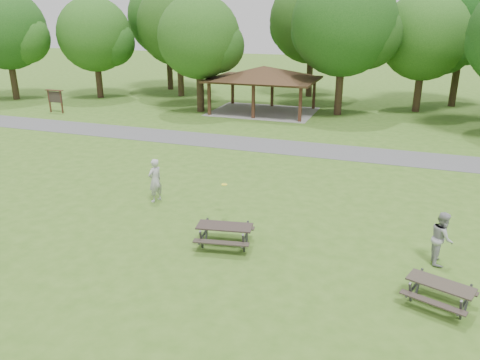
# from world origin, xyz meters

# --- Properties ---
(ground) EXTENTS (160.00, 160.00, 0.00)m
(ground) POSITION_xyz_m (0.00, 0.00, 0.00)
(ground) COLOR #3C651C
(ground) RESTS_ON ground
(asphalt_path) EXTENTS (120.00, 3.20, 0.02)m
(asphalt_path) POSITION_xyz_m (0.00, 14.00, 0.01)
(asphalt_path) COLOR #4E4E51
(asphalt_path) RESTS_ON ground
(pavilion) EXTENTS (8.60, 7.01, 3.76)m
(pavilion) POSITION_xyz_m (-4.00, 24.00, 3.06)
(pavilion) COLOR #362113
(pavilion) RESTS_ON ground
(notice_board) EXTENTS (1.60, 0.30, 1.88)m
(notice_board) POSITION_xyz_m (-20.00, 18.00, 1.31)
(notice_board) COLOR #3D2116
(notice_board) RESTS_ON ground
(tree_row_a) EXTENTS (7.56, 7.20, 9.97)m
(tree_row_a) POSITION_xyz_m (-27.91, 22.03, 6.15)
(tree_row_a) COLOR #2F2215
(tree_row_a) RESTS_ON ground
(tree_row_b) EXTENTS (7.14, 6.80, 9.28)m
(tree_row_b) POSITION_xyz_m (-20.92, 25.53, 5.67)
(tree_row_b) COLOR #301F15
(tree_row_b) RESTS_ON ground
(tree_row_c) EXTENTS (8.19, 7.80, 10.67)m
(tree_row_c) POSITION_xyz_m (-13.90, 29.03, 6.54)
(tree_row_c) COLOR #322316
(tree_row_c) RESTS_ON ground
(tree_row_d) EXTENTS (6.93, 6.60, 9.27)m
(tree_row_d) POSITION_xyz_m (-8.92, 22.53, 5.77)
(tree_row_d) COLOR black
(tree_row_d) RESTS_ON ground
(tree_row_e) EXTENTS (8.40, 8.00, 11.02)m
(tree_row_e) POSITION_xyz_m (2.10, 25.03, 6.78)
(tree_row_e) COLOR #312115
(tree_row_e) RESTS_ON ground
(tree_row_f) EXTENTS (7.35, 7.00, 9.55)m
(tree_row_f) POSITION_xyz_m (8.09, 28.53, 5.84)
(tree_row_f) COLOR #332216
(tree_row_f) RESTS_ON ground
(tree_deep_a) EXTENTS (8.40, 8.00, 11.38)m
(tree_deep_a) POSITION_xyz_m (-16.90, 32.53, 7.13)
(tree_deep_a) COLOR black
(tree_deep_a) RESTS_ON ground
(tree_deep_b) EXTENTS (8.40, 8.00, 11.13)m
(tree_deep_b) POSITION_xyz_m (-1.90, 33.03, 6.89)
(tree_deep_b) COLOR black
(tree_deep_b) RESTS_ON ground
(tree_deep_c) EXTENTS (8.82, 8.40, 11.90)m
(tree_deep_c) POSITION_xyz_m (11.10, 32.03, 7.44)
(tree_deep_c) COLOR black
(tree_deep_c) RESTS_ON ground
(picnic_table_middle) EXTENTS (2.16, 1.85, 0.83)m
(picnic_table_middle) POSITION_xyz_m (1.60, 0.68, 0.61)
(picnic_table_middle) COLOR #2B231F
(picnic_table_middle) RESTS_ON ground
(picnic_table_far) EXTENTS (2.12, 1.91, 0.76)m
(picnic_table_far) POSITION_xyz_m (8.54, -0.66, 0.56)
(picnic_table_far) COLOR #302922
(picnic_table_far) RESTS_ON ground
(frisbee_in_flight) EXTENTS (0.28, 0.28, 0.02)m
(frisbee_in_flight) POSITION_xyz_m (0.64, 3.13, 1.36)
(frisbee_in_flight) COLOR yellow
(frisbee_in_flight) RESTS_ON ground
(frisbee_thrower) EXTENTS (0.66, 0.81, 1.93)m
(frisbee_thrower) POSITION_xyz_m (-2.76, 3.62, 0.96)
(frisbee_thrower) COLOR #AEADB0
(frisbee_thrower) RESTS_ON ground
(frisbee_catcher) EXTENTS (0.76, 0.93, 1.79)m
(frisbee_catcher) POSITION_xyz_m (8.66, 1.98, 0.89)
(frisbee_catcher) COLOR #9D9DA0
(frisbee_catcher) RESTS_ON ground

